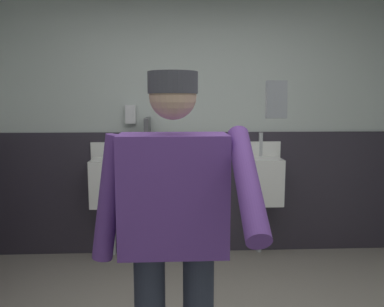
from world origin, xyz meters
TOP-DOWN VIEW (x-y plane):
  - wall_back at (0.00, 2.06)m, footprint 4.66×0.12m
  - wainscot_band_back at (0.00, 1.98)m, footprint 4.06×0.03m
  - urinal_left at (-0.84, 1.84)m, footprint 0.40×0.34m
  - urinal_middle at (-0.09, 1.84)m, footprint 0.40×0.34m
  - urinal_right at (0.66, 1.84)m, footprint 0.40×0.34m
  - privacy_divider_panel at (-0.46, 1.77)m, footprint 0.04×0.40m
  - person at (-0.22, -0.26)m, footprint 0.68×0.60m
  - cell_phone at (0.09, -0.76)m, footprint 0.06×0.03m
  - soap_dispenser at (-0.64, 1.96)m, footprint 0.10×0.07m

SIDE VIEW (x-z plane):
  - wainscot_band_back at x=0.00m, z-range 0.00..1.24m
  - urinal_left at x=-0.84m, z-range 0.16..1.40m
  - urinal_middle at x=-0.09m, z-range 0.16..1.40m
  - urinal_right at x=0.66m, z-range 0.16..1.40m
  - privacy_divider_panel at x=-0.46m, z-range 0.50..1.40m
  - person at x=-0.22m, z-range 0.15..1.83m
  - wall_back at x=0.00m, z-range 0.00..2.61m
  - soap_dispenser at x=-0.64m, z-range 1.33..1.51m
  - cell_phone at x=0.09m, z-range 1.50..1.62m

